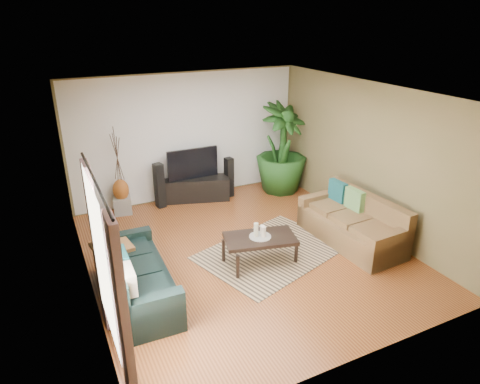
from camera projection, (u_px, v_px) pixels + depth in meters
floor at (245, 253)px, 7.31m from camera, size 5.50×5.50×0.00m
ceiling at (246, 93)px, 6.26m from camera, size 5.50×5.50×0.00m
wall_back at (188, 137)px, 9.06m from camera, size 5.00×0.00×5.00m
wall_front at (362, 264)px, 4.50m from camera, size 5.00×0.00×5.00m
wall_left at (80, 208)px, 5.78m from camera, size 0.00×5.50×5.50m
wall_right at (368, 157)px, 7.79m from camera, size 0.00×5.50×5.50m
backwall_panel at (188, 137)px, 9.06m from camera, size 4.90×0.00×4.90m
window_pane at (101, 262)px, 4.44m from camera, size 0.00×1.80×1.80m
curtain_near at (123, 323)px, 3.94m from camera, size 0.08×0.35×2.20m
curtain_far at (98, 249)px, 5.18m from camera, size 0.08×0.35×2.20m
curtain_rod at (94, 180)px, 4.11m from camera, size 0.03×1.90×0.03m
sofa_left at (136, 272)px, 6.01m from camera, size 0.91×2.00×0.85m
sofa_right at (351, 220)px, 7.50m from camera, size 0.99×2.01×0.85m
area_rug at (271, 252)px, 7.32m from camera, size 2.73×2.29×0.01m
coffee_table at (260, 249)px, 6.95m from camera, size 1.25×0.87×0.46m
candle_tray at (260, 236)px, 6.86m from camera, size 0.35×0.35×0.02m
candle_tall at (256, 230)px, 6.81m from camera, size 0.07×0.07×0.23m
candle_mid at (264, 232)px, 6.81m from camera, size 0.07×0.07×0.18m
candle_short at (262, 230)px, 6.91m from camera, size 0.07×0.07×0.14m
tv_stand at (194, 189)px, 9.28m from camera, size 1.58×0.88×0.50m
television at (193, 164)px, 9.06m from camera, size 1.11×0.06×0.66m
speaker_left at (159, 186)px, 8.85m from camera, size 0.21×0.22×0.95m
speaker_right at (229, 177)px, 9.40m from camera, size 0.18×0.20×0.89m
potted_plant at (282, 149)px, 9.49m from camera, size 1.43×1.43×2.00m
plant_pot at (280, 184)px, 9.82m from camera, size 0.37×0.37×0.29m
pedestal at (123, 205)px, 8.69m from camera, size 0.40×0.40×0.35m
vase at (121, 190)px, 8.57m from camera, size 0.32×0.32×0.44m
side_table at (114, 261)px, 6.52m from camera, size 0.61×0.61×0.58m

